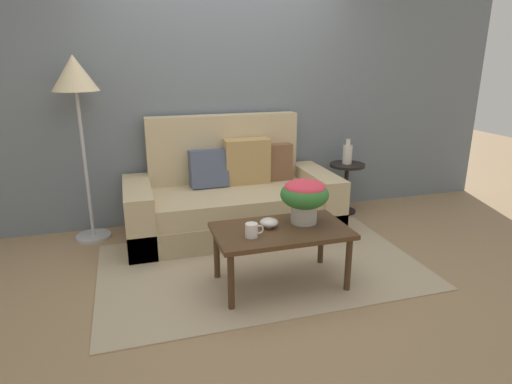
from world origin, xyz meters
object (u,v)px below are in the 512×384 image
couch (232,199)px  potted_plant (304,195)px  coffee_mug (252,230)px  side_table (346,179)px  coffee_table (281,235)px  floor_lamp (76,86)px  snack_bowl (269,223)px  table_vase (347,154)px

couch → potted_plant: size_ratio=5.53×
potted_plant → coffee_mug: bearing=-161.3°
coffee_mug → side_table: bearing=43.2°
potted_plant → couch: bearing=105.0°
couch → coffee_mug: (-0.16, -1.26, 0.18)m
coffee_table → floor_lamp: floor_lamp is taller
side_table → coffee_mug: bearing=-136.8°
couch → floor_lamp: (-1.34, 0.19, 1.11)m
potted_plant → coffee_table: bearing=-161.6°
potted_plant → coffee_mug: potted_plant is taller
potted_plant → side_table: bearing=50.3°
couch → potted_plant: bearing=-75.0°
coffee_table → snack_bowl: 0.13m
table_vase → coffee_table: bearing=-133.1°
coffee_table → table_vase: table_vase is taller
couch → floor_lamp: floor_lamp is taller
coffee_table → potted_plant: (0.21, 0.07, 0.27)m
couch → coffee_table: bearing=-85.7°
coffee_table → side_table: bearing=46.7°
couch → coffee_mug: couch is taller
potted_plant → table_vase: bearing=50.6°
couch → coffee_mug: 1.29m
snack_bowl → table_vase: size_ratio=0.52×
side_table → table_vase: table_vase is taller
couch → coffee_table: (0.09, -1.18, 0.08)m
couch → potted_plant: (0.30, -1.11, 0.35)m
coffee_table → side_table: (1.25, 1.32, -0.02)m
couch → coffee_mug: size_ratio=15.00×
coffee_table → potted_plant: potted_plant is taller
potted_plant → coffee_mug: size_ratio=2.71×
side_table → potted_plant: size_ratio=1.52×
couch → table_vase: size_ratio=7.57×
floor_lamp → side_table: bearing=-1.0°
potted_plant → coffee_mug: (-0.46, -0.16, -0.17)m
coffee_mug → floor_lamp: bearing=128.9°
side_table → floor_lamp: (-2.68, 0.05, 1.05)m
floor_lamp → potted_plant: size_ratio=4.62×
table_vase → side_table: bearing=-89.4°
coffee_mug → couch: bearing=82.6°
potted_plant → floor_lamp: bearing=141.5°
coffee_table → snack_bowl: size_ratio=7.16×
coffee_mug → coffee_table: bearing=19.0°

